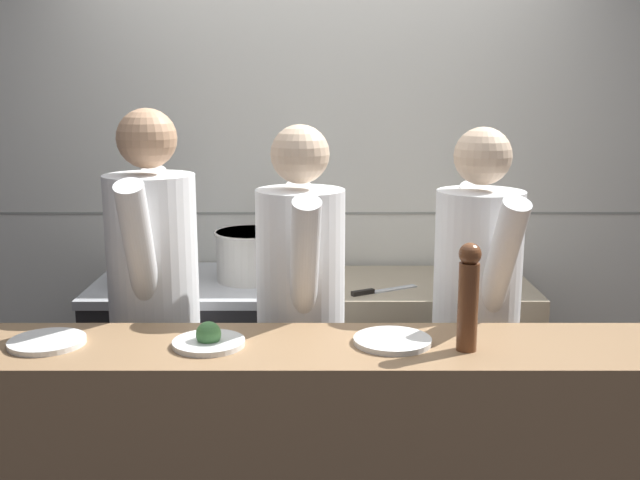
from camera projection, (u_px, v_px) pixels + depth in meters
wall_back_tiled at (322, 183)px, 3.81m from camera, size 8.00×0.06×2.60m
oven_range at (211, 370)px, 3.60m from camera, size 1.03×0.71×0.89m
prep_counter at (427, 372)px, 3.59m from camera, size 0.96×0.65×0.89m
stock_pot at (148, 265)px, 3.43m from camera, size 0.26×0.26×0.16m
sauce_pot at (253, 254)px, 3.49m from camera, size 0.34×0.34×0.23m
chefs_knife at (380, 291)px, 3.33m from camera, size 0.31×0.19×0.02m
plated_dish_main at (49, 341)px, 2.43m from camera, size 0.25×0.25×0.02m
plated_dish_appetiser at (211, 340)px, 2.41m from camera, size 0.23×0.23×0.08m
plated_dish_dessert at (394, 341)px, 2.43m from camera, size 0.26×0.26×0.02m
pepper_mill at (470, 295)px, 2.34m from camera, size 0.07×0.07×0.35m
chef_head_cook at (157, 304)px, 2.92m from camera, size 0.35×0.74×1.71m
chef_sous at (303, 317)px, 2.87m from camera, size 0.37×0.72×1.65m
chef_line at (478, 316)px, 2.90m from camera, size 0.39×0.72×1.64m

